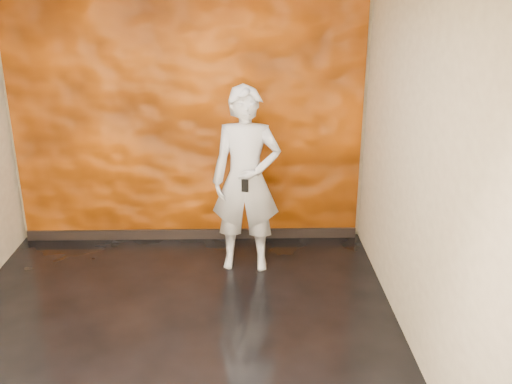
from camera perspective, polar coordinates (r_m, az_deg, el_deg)
name	(u,v)px	position (r m, az deg, el deg)	size (l,w,h in m)	color
room	(166,180)	(4.58, -8.96, 1.17)	(4.02, 4.02, 2.81)	black
feature_wall	(188,125)	(6.46, -6.80, 6.69)	(3.90, 0.06, 2.75)	#CB5304
baseboard	(192,234)	(6.85, -6.37, -4.18)	(3.90, 0.04, 0.12)	black
man	(246,180)	(5.84, -0.98, 1.18)	(0.71, 0.46, 1.94)	#9EA3AD
phone	(245,186)	(5.53, -1.11, 0.63)	(0.07, 0.01, 0.13)	black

